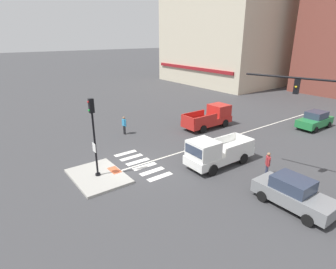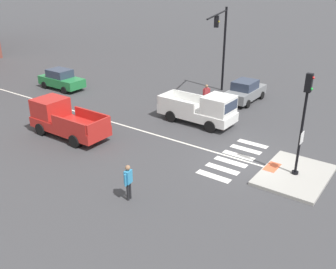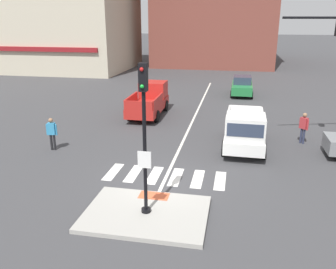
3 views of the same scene
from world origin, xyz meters
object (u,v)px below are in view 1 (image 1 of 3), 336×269
(pickup_truck_red_westbound_far, at_px, (211,117))
(pickup_truck_white_eastbound_mid, at_px, (215,153))
(signal_pole, at_px, (94,131))
(car_grey_cross_right, at_px, (293,193))
(pedestrian_at_curb_left, at_px, (124,124))
(car_green_eastbound_distant, at_px, (315,120))
(pedestrian_waiting_far_side, at_px, (268,163))

(pickup_truck_red_westbound_far, bearing_deg, pickup_truck_white_eastbound_mid, -42.91)
(signal_pole, xyz_separation_m, car_grey_cross_right, (9.11, 6.93, -2.32))
(pickup_truck_red_westbound_far, xyz_separation_m, pedestrian_at_curb_left, (-3.10, -7.84, 0.00))
(car_green_eastbound_distant, bearing_deg, pedestrian_at_curb_left, -120.94)
(pickup_truck_white_eastbound_mid, xyz_separation_m, pedestrian_at_curb_left, (-9.46, -1.93, 0.00))
(pedestrian_at_curb_left, height_order, pedestrian_waiting_far_side, same)
(pickup_truck_red_westbound_far, bearing_deg, signal_pole, -76.68)
(car_green_eastbound_distant, distance_m, pickup_truck_red_westbound_far, 10.05)
(pickup_truck_white_eastbound_mid, height_order, pickup_truck_red_westbound_far, same)
(pedestrian_at_curb_left, bearing_deg, signal_pole, -40.15)
(pickup_truck_red_westbound_far, relative_size, pedestrian_waiting_far_side, 3.06)
(car_grey_cross_right, relative_size, pickup_truck_white_eastbound_mid, 0.80)
(car_green_eastbound_distant, height_order, car_grey_cross_right, same)
(pickup_truck_white_eastbound_mid, bearing_deg, signal_pole, -114.54)
(car_green_eastbound_distant, bearing_deg, pickup_truck_red_westbound_far, -128.79)
(car_grey_cross_right, bearing_deg, pedestrian_at_curb_left, -173.66)
(pickup_truck_white_eastbound_mid, bearing_deg, pickup_truck_red_westbound_far, 137.09)
(pickup_truck_red_westbound_far, xyz_separation_m, pedestrian_waiting_far_side, (9.43, -4.37, 0.00))
(pedestrian_at_curb_left, bearing_deg, pedestrian_waiting_far_side, 15.48)
(signal_pole, bearing_deg, pickup_truck_red_westbound_far, 103.32)
(signal_pole, bearing_deg, pickup_truck_white_eastbound_mid, 65.46)
(pickup_truck_red_westbound_far, distance_m, pedestrian_waiting_far_side, 10.39)
(pedestrian_waiting_far_side, bearing_deg, car_green_eastbound_distant, 104.40)
(car_green_eastbound_distant, height_order, pickup_truck_red_westbound_far, pickup_truck_red_westbound_far)
(pedestrian_at_curb_left, bearing_deg, car_grey_cross_right, 6.34)
(signal_pole, height_order, pickup_truck_white_eastbound_mid, signal_pole)
(car_grey_cross_right, xyz_separation_m, pickup_truck_red_westbound_far, (-12.21, 6.14, 0.17))
(signal_pole, xyz_separation_m, pedestrian_at_curb_left, (-6.20, 5.23, -2.14))
(signal_pole, distance_m, pickup_truck_red_westbound_far, 13.60)
(car_grey_cross_right, bearing_deg, signal_pole, -142.75)
(car_green_eastbound_distant, bearing_deg, pickup_truck_white_eastbound_mid, -89.72)
(car_grey_cross_right, bearing_deg, pedestrian_waiting_far_side, 147.48)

